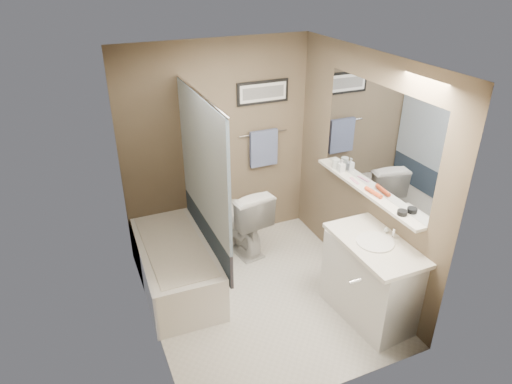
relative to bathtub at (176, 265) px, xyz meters
name	(u,v)px	position (x,y,z in m)	size (l,w,h in m)	color
ground	(262,296)	(0.75, -0.55, -0.25)	(2.50, 2.50, 0.00)	beige
ceiling	(263,63)	(0.75, -0.55, 2.13)	(2.20, 2.50, 0.04)	white
wall_back	(218,148)	(0.75, 0.68, 0.95)	(2.20, 0.04, 2.40)	brown
wall_front	(335,270)	(0.75, -1.78, 0.95)	(2.20, 0.04, 2.40)	brown
wall_left	(144,218)	(-0.33, -0.55, 0.95)	(0.04, 2.50, 2.40)	brown
wall_right	(361,174)	(1.83, -0.55, 0.95)	(0.04, 2.50, 2.40)	brown
tile_surround	(135,212)	(-0.34, -0.05, 0.75)	(0.02, 1.55, 2.00)	tan
curtain_rod	(199,94)	(0.35, -0.05, 1.80)	(0.02, 0.02, 1.55)	silver
curtain_upper	(203,161)	(0.35, -0.05, 1.15)	(0.03, 1.45, 1.28)	silver
curtain_lower	(207,233)	(0.35, -0.05, 0.33)	(0.03, 1.45, 0.36)	#263648
mirror	(376,139)	(1.84, -0.70, 1.37)	(0.02, 1.60, 1.00)	silver
shelf	(365,190)	(1.79, -0.70, 0.85)	(0.12, 1.60, 0.03)	silver
towel_bar	(263,133)	(1.30, 0.67, 1.05)	(0.02, 0.02, 0.60)	silver
towel	(264,148)	(1.30, 0.65, 0.87)	(0.34, 0.05, 0.44)	#7D8DB6
art_frame	(263,92)	(1.30, 0.68, 1.53)	(0.62, 0.03, 0.26)	black
art_mat	(263,93)	(1.30, 0.67, 1.53)	(0.56, 0.00, 0.20)	white
art_image	(263,93)	(1.30, 0.67, 1.53)	(0.50, 0.00, 0.13)	#595959
door	(396,274)	(1.30, -1.79, 0.75)	(0.80, 0.02, 2.00)	silver
door_handle	(355,281)	(0.97, -1.74, 0.75)	(0.02, 0.02, 0.10)	silver
bathtub	(176,265)	(0.00, 0.00, 0.00)	(0.70, 1.50, 0.50)	white
tub_rim	(174,245)	(0.00, 0.00, 0.25)	(0.56, 1.36, 0.02)	silver
toilet	(240,218)	(0.88, 0.37, 0.17)	(0.46, 0.81, 0.83)	silver
vanity	(371,281)	(1.60, -1.19, 0.15)	(0.50, 0.90, 0.80)	silver
countertop	(376,244)	(1.59, -1.19, 0.57)	(0.54, 0.96, 0.04)	silver
sink_basin	(375,242)	(1.58, -1.19, 0.60)	(0.34, 0.34, 0.01)	white
faucet_spout	(394,233)	(1.78, -1.19, 0.64)	(0.02, 0.02, 0.10)	white
faucet_knob	(387,230)	(1.78, -1.09, 0.62)	(0.05, 0.05, 0.05)	silver
candle_bowl_near	(402,213)	(1.79, -1.24, 0.89)	(0.09, 0.09, 0.04)	black
hair_brush_front	(373,192)	(1.79, -0.83, 0.89)	(0.04, 0.04, 0.22)	#D3471D
pink_comb	(354,181)	(1.79, -0.51, 0.87)	(0.03, 0.16, 0.01)	pink
glass_jar	(336,164)	(1.79, -0.16, 0.92)	(0.08, 0.08, 0.10)	silver
soap_bottle	(342,166)	(1.79, -0.27, 0.93)	(0.06, 0.06, 0.14)	#999999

